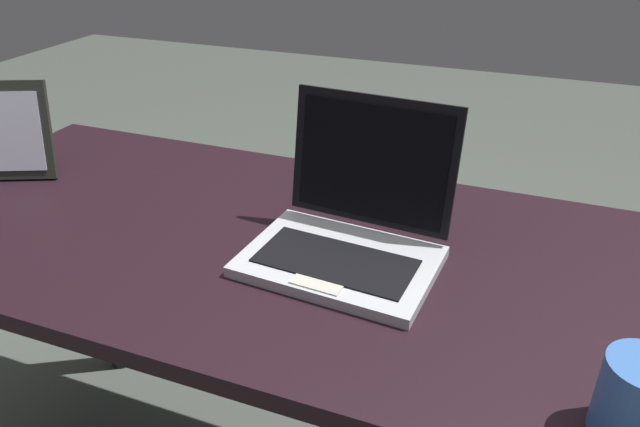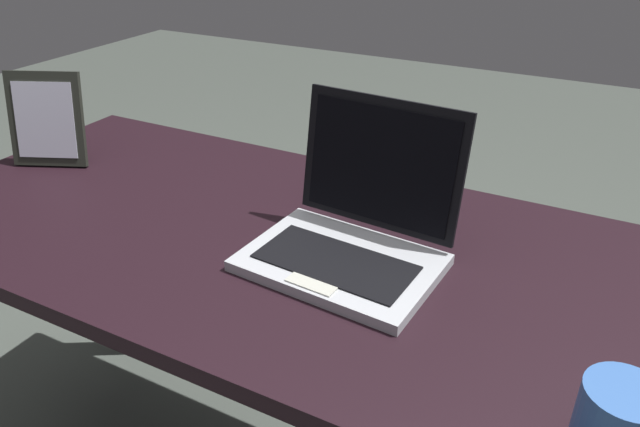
{
  "view_description": "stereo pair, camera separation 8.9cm",
  "coord_description": "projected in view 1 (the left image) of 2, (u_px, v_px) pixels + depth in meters",
  "views": [
    {
      "loc": [
        0.24,
        -0.79,
        1.26
      ],
      "look_at": [
        -0.04,
        -0.07,
        0.83
      ],
      "focal_mm": 33.42,
      "sensor_mm": 36.0,
      "label": 1
    },
    {
      "loc": [
        0.32,
        -0.76,
        1.26
      ],
      "look_at": [
        -0.04,
        -0.07,
        0.83
      ],
      "focal_mm": 33.42,
      "sensor_mm": 36.0,
      "label": 2
    }
  ],
  "objects": [
    {
      "name": "desk",
      "position": [
        354.0,
        305.0,
        1.03
      ],
      "size": [
        1.74,
        0.66,
        0.73
      ],
      "color": "black",
      "rests_on": "ground"
    },
    {
      "name": "laptop_front",
      "position": [
        349.0,
        229.0,
        0.95
      ],
      "size": [
        0.31,
        0.27,
        0.24
      ],
      "color": "#ADB1B7",
      "rests_on": "desk"
    },
    {
      "name": "photo_frame",
      "position": [
        11.0,
        131.0,
        1.2
      ],
      "size": [
        0.17,
        0.11,
        0.2
      ],
      "color": "#242720",
      "rests_on": "desk"
    },
    {
      "name": "coffee_mug",
      "position": [
        639.0,
        400.0,
        0.63
      ],
      "size": [
        0.13,
        0.08,
        0.1
      ],
      "color": "#3864AB",
      "rests_on": "desk"
    }
  ]
}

